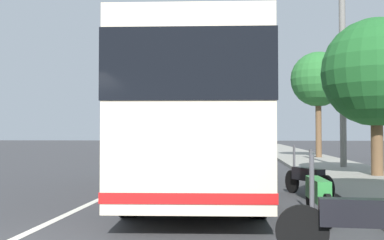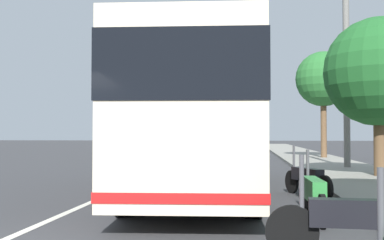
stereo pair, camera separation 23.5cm
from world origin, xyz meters
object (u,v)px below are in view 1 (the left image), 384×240
Objects in this scene: car_side_street at (171,144)px; roadside_tree_far_block at (318,80)px; motorcycle_by_tree at (308,178)px; utility_pole at (343,84)px; motorcycle_mid_row at (370,221)px; motorcycle_far_end at (318,193)px; coach_bus at (198,116)px; roadside_tree_mid_block at (376,73)px; car_ahead_same_lane at (147,146)px.

car_side_street is 17.31m from roadside_tree_far_block.
utility_pole is (8.92, -2.78, 3.23)m from motorcycle_by_tree.
utility_pole reaches higher than motorcycle_mid_row.
roadside_tree_far_block reaches higher than car_side_street.
utility_pole reaches higher than motorcycle_far_end.
coach_bus is 4.75× the size of motorcycle_mid_row.
roadside_tree_far_block reaches higher than motorcycle_by_tree.
motorcycle_by_tree is 0.30× the size of roadside_tree_far_block.
motorcycle_by_tree is at bearing -98.17° from coach_bus.
roadside_tree_mid_block is at bearing -177.30° from utility_pole.
motorcycle_far_end is (-3.33, -2.47, -1.55)m from coach_bus.
car_side_street is (33.35, 7.46, 0.23)m from motorcycle_far_end.
car_ahead_same_lane is 18.92m from roadside_tree_mid_block.
motorcycle_mid_row is at bearing 14.31° from car_side_street.
motorcycle_mid_row is at bearing 163.80° from roadside_tree_mid_block.
motorcycle_mid_row is 15.50m from utility_pole.
car_side_street is (30.26, 7.72, 0.24)m from motorcycle_by_tree.
car_side_street is 0.71× the size of roadside_tree_far_block.
car_ahead_same_lane reaches higher than car_side_street.
roadside_tree_mid_block is (-15.24, -10.83, 2.91)m from car_ahead_same_lane.
motorcycle_mid_row is at bearing -178.02° from motorcycle_far_end.
utility_pole is (8.69, -5.51, 1.68)m from coach_bus.
motorcycle_by_tree is at bearing 16.76° from car_side_street.
car_side_street is (30.03, 4.99, -1.32)m from coach_bus.
coach_bus is at bearing 147.64° from utility_pole.
car_ahead_same_lane is (19.91, 7.85, 0.25)m from motorcycle_by_tree.
roadside_tree_far_block is at bearing 42.75° from car_side_street.
coach_bus reaches higher than car_side_street.
motorcycle_by_tree is at bearing 23.53° from car_ahead_same_lane.
motorcycle_mid_row is 24.03m from roadside_tree_far_block.
motorcycle_far_end is at bearing 151.78° from motorcycle_by_tree.
motorcycle_by_tree is 0.27× the size of utility_pole.
motorcycle_mid_row is 2.87m from motorcycle_far_end.
car_side_street is at bearing -9.06° from motorcycle_by_tree.
car_side_street is at bearing 11.65° from motorcycle_far_end.
coach_bus reaches higher than motorcycle_by_tree.
car_ahead_same_lane is at bearing 17.30° from motorcycle_far_end.
car_side_street is 0.85× the size of roadside_tree_mid_block.
coach_bus is 1.97× the size of roadside_tree_mid_block.
roadside_tree_mid_block reaches higher than car_side_street.
roadside_tree_mid_block is (7.77, -3.24, 3.16)m from motorcycle_far_end.
roadside_tree_far_block is (20.54, -3.41, 4.38)m from motorcycle_far_end.
coach_bus is 2.33× the size of car_side_street.
motorcycle_mid_row is 0.35× the size of roadside_tree_far_block.
coach_bus reaches higher than car_ahead_same_lane.
car_ahead_same_lane is at bearing 11.26° from coach_bus.
motorcycle_by_tree is (-0.23, -2.73, -1.56)m from coach_bus.
coach_bus is 7.41m from roadside_tree_mid_block.
roadside_tree_mid_block is (4.68, -2.98, 3.17)m from motorcycle_by_tree.
roadside_tree_far_block reaches higher than car_ahead_same_lane.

